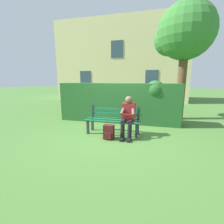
{
  "coord_description": "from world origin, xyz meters",
  "views": [
    {
      "loc": [
        -1.19,
        4.58,
        1.67
      ],
      "look_at": [
        0.0,
        0.1,
        0.72
      ],
      "focal_mm": 25.34,
      "sensor_mm": 36.0,
      "label": 1
    }
  ],
  "objects": [
    {
      "name": "backpack",
      "position": [
        0.0,
        0.46,
        0.2
      ],
      "size": [
        0.29,
        0.26,
        0.41
      ],
      "color": "#4C1919",
      "rests_on": "ground"
    },
    {
      "name": "hedge_backdrop",
      "position": [
        0.15,
        -1.52,
        0.81
      ],
      "size": [
        4.69,
        0.84,
        1.64
      ],
      "color": "#265B28",
      "rests_on": "ground"
    },
    {
      "name": "building_facade",
      "position": [
        1.6,
        -8.85,
        3.12
      ],
      "size": [
        10.28,
        3.01,
        6.23
      ],
      "color": "beige",
      "rests_on": "ground"
    },
    {
      "name": "person_seated",
      "position": [
        -0.49,
        0.1,
        0.64
      ],
      "size": [
        0.44,
        0.73,
        1.2
      ],
      "color": "maroon",
      "rests_on": "ground"
    },
    {
      "name": "ground",
      "position": [
        0.0,
        0.0,
        0.0
      ],
      "size": [
        60.0,
        60.0,
        0.0
      ],
      "primitive_type": "plane",
      "color": "#477533"
    },
    {
      "name": "park_bench",
      "position": [
        0.0,
        -0.07,
        0.43
      ],
      "size": [
        1.67,
        0.54,
        0.87
      ],
      "color": "#2D3338",
      "rests_on": "ground"
    },
    {
      "name": "tree",
      "position": [
        -2.18,
        -2.7,
        3.44
      ],
      "size": [
        2.32,
        2.21,
        4.64
      ],
      "color": "brown",
      "rests_on": "ground"
    }
  ]
}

